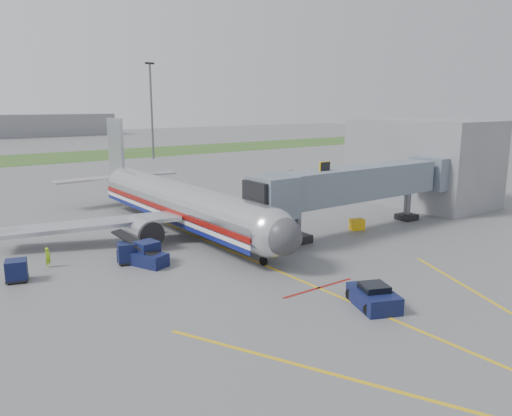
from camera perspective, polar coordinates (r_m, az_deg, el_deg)
ground at (r=36.26m, az=2.78°, el=-7.30°), size 400.00×400.00×0.00m
grass_strip at (r=119.12m, az=-25.75°, el=4.97°), size 300.00×25.00×0.01m
apron_markings at (r=31.25m, az=11.51°, el=-10.75°), size 21.52×50.00×0.01m
airliner at (r=47.96m, az=-8.73°, el=0.61°), size 32.10×35.67×10.25m
jet_bridge at (r=47.34m, az=11.15°, el=2.62°), size 25.30×4.00×6.90m
terminal at (r=63.65m, az=18.39°, el=5.05°), size 10.00×16.00×10.00m
light_mast_right at (r=111.74m, az=-11.85°, el=11.05°), size 2.00×0.44×20.40m
pushback_tug at (r=30.93m, az=13.30°, el=-9.90°), size 3.22×3.94×1.42m
baggage_cart_a at (r=38.73m, az=-12.33°, el=-4.96°), size 1.79×1.79×1.70m
baggage_cart_b at (r=39.11m, az=-14.44°, el=-4.97°), size 1.83×1.83×1.60m
baggage_cart_c at (r=37.80m, az=-25.69°, el=-6.46°), size 1.71×1.71×1.51m
belt_loader at (r=38.64m, az=-12.85°, el=-5.47°), size 2.97×4.86×2.31m
ground_power_cart at (r=48.78m, az=11.47°, el=-1.85°), size 1.54×1.28×1.06m
ramp_worker at (r=40.06m, az=-22.68°, el=-5.23°), size 0.65×0.61×1.50m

